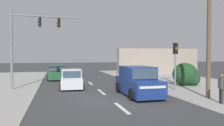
{
  "coord_description": "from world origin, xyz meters",
  "views": [
    {
      "loc": [
        -3.17,
        -12.28,
        2.6
      ],
      "look_at": [
        1.05,
        4.0,
        2.04
      ],
      "focal_mm": 35.0,
      "sensor_mm": 36.0,
      "label": 1
    }
  ],
  "objects_px": {
    "hatchback_kerbside_parked": "(72,80)",
    "traffic_signal_mast": "(30,36)",
    "pedestal_signal_right_kerb": "(175,58)",
    "sedan_oncoming_mid": "(57,73)",
    "utility_pole_foreground_right": "(207,14)",
    "pedestrian_at_kerb": "(222,87)",
    "suv_oncoming_near": "(138,82)"
  },
  "relations": [
    {
      "from": "traffic_signal_mast",
      "to": "sedan_oncoming_mid",
      "type": "xyz_separation_m",
      "value": [
        2.12,
        6.5,
        -3.44
      ]
    },
    {
      "from": "hatchback_kerbside_parked",
      "to": "sedan_oncoming_mid",
      "type": "bearing_deg",
      "value": 98.54
    },
    {
      "from": "utility_pole_foreground_right",
      "to": "pedestal_signal_right_kerb",
      "type": "relative_size",
      "value": 2.65
    },
    {
      "from": "suv_oncoming_near",
      "to": "sedan_oncoming_mid",
      "type": "bearing_deg",
      "value": 114.1
    },
    {
      "from": "pedestal_signal_right_kerb",
      "to": "hatchback_kerbside_parked",
      "type": "distance_m",
      "value": 8.22
    },
    {
      "from": "suv_oncoming_near",
      "to": "utility_pole_foreground_right",
      "type": "bearing_deg",
      "value": -29.05
    },
    {
      "from": "utility_pole_foreground_right",
      "to": "suv_oncoming_near",
      "type": "bearing_deg",
      "value": 150.95
    },
    {
      "from": "pedestal_signal_right_kerb",
      "to": "suv_oncoming_near",
      "type": "xyz_separation_m",
      "value": [
        -3.51,
        -1.29,
        -1.53
      ]
    },
    {
      "from": "traffic_signal_mast",
      "to": "utility_pole_foreground_right",
      "type": "bearing_deg",
      "value": -32.1
    },
    {
      "from": "utility_pole_foreground_right",
      "to": "traffic_signal_mast",
      "type": "relative_size",
      "value": 1.57
    },
    {
      "from": "pedestal_signal_right_kerb",
      "to": "traffic_signal_mast",
      "type": "bearing_deg",
      "value": 162.07
    },
    {
      "from": "suv_oncoming_near",
      "to": "pedestrian_at_kerb",
      "type": "distance_m",
      "value": 4.92
    },
    {
      "from": "hatchback_kerbside_parked",
      "to": "pedestal_signal_right_kerb",
      "type": "bearing_deg",
      "value": -21.41
    },
    {
      "from": "utility_pole_foreground_right",
      "to": "traffic_signal_mast",
      "type": "distance_m",
      "value": 12.76
    },
    {
      "from": "pedestal_signal_right_kerb",
      "to": "sedan_oncoming_mid",
      "type": "height_order",
      "value": "pedestal_signal_right_kerb"
    },
    {
      "from": "sedan_oncoming_mid",
      "to": "pedestrian_at_kerb",
      "type": "xyz_separation_m",
      "value": [
        8.44,
        -14.78,
        0.22
      ]
    },
    {
      "from": "sedan_oncoming_mid",
      "to": "utility_pole_foreground_right",
      "type": "bearing_deg",
      "value": -56.83
    },
    {
      "from": "hatchback_kerbside_parked",
      "to": "suv_oncoming_near",
      "type": "bearing_deg",
      "value": -46.77
    },
    {
      "from": "traffic_signal_mast",
      "to": "pedestal_signal_right_kerb",
      "type": "xyz_separation_m",
      "value": [
        10.65,
        -3.45,
        -1.73
      ]
    },
    {
      "from": "traffic_signal_mast",
      "to": "suv_oncoming_near",
      "type": "distance_m",
      "value": 9.17
    },
    {
      "from": "traffic_signal_mast",
      "to": "pedestrian_at_kerb",
      "type": "xyz_separation_m",
      "value": [
        10.56,
        -8.29,
        -3.22
      ]
    },
    {
      "from": "traffic_signal_mast",
      "to": "pedestrian_at_kerb",
      "type": "bearing_deg",
      "value": -38.13
    },
    {
      "from": "pedestrian_at_kerb",
      "to": "sedan_oncoming_mid",
      "type": "bearing_deg",
      "value": 119.72
    },
    {
      "from": "hatchback_kerbside_parked",
      "to": "traffic_signal_mast",
      "type": "bearing_deg",
      "value": 170.8
    },
    {
      "from": "sedan_oncoming_mid",
      "to": "pedestrian_at_kerb",
      "type": "bearing_deg",
      "value": -60.28
    },
    {
      "from": "traffic_signal_mast",
      "to": "pedestrian_at_kerb",
      "type": "height_order",
      "value": "traffic_signal_mast"
    },
    {
      "from": "sedan_oncoming_mid",
      "to": "hatchback_kerbside_parked",
      "type": "distance_m",
      "value": 7.09
    },
    {
      "from": "utility_pole_foreground_right",
      "to": "hatchback_kerbside_parked",
      "type": "relative_size",
      "value": 2.54
    },
    {
      "from": "traffic_signal_mast",
      "to": "hatchback_kerbside_parked",
      "type": "relative_size",
      "value": 1.62
    },
    {
      "from": "pedestal_signal_right_kerb",
      "to": "pedestrian_at_kerb",
      "type": "bearing_deg",
      "value": -91.12
    },
    {
      "from": "suv_oncoming_near",
      "to": "hatchback_kerbside_parked",
      "type": "xyz_separation_m",
      "value": [
        -3.97,
        4.23,
        -0.18
      ]
    },
    {
      "from": "utility_pole_foreground_right",
      "to": "sedan_oncoming_mid",
      "type": "relative_size",
      "value": 2.2
    }
  ]
}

